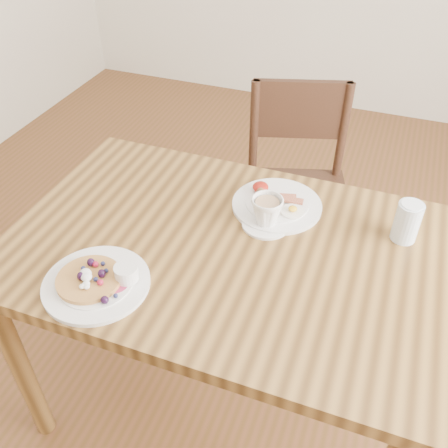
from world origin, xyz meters
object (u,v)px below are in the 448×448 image
Objects in this scene: chair_far at (296,185)px; dining_table at (224,269)px; teacup_saucer at (267,213)px; breakfast_plate at (276,203)px; water_glass at (407,222)px; pancake_plate at (98,281)px.

dining_table is at bearing 69.05° from chair_far.
chair_far is at bearing 93.45° from teacup_saucer.
breakfast_plate is at bearing 77.34° from chair_far.
water_glass reaches higher than dining_table.
chair_far is 7.52× the size of water_glass.
pancake_plate is 1.00× the size of breakfast_plate.
dining_table is at bearing 46.79° from pancake_plate.
dining_table is at bearing -112.36° from breakfast_plate.
water_glass is at bearing -2.34° from breakfast_plate.
breakfast_plate is at bearing 54.95° from pancake_plate.
water_glass is at bearing 11.71° from teacup_saucer.
dining_table is at bearing -156.92° from water_glass.
water_glass reaches higher than teacup_saucer.
dining_table is 0.37m from pancake_plate.
pancake_plate is (-0.29, -0.97, 0.27)m from chair_far.
teacup_saucer is at bearing 54.29° from dining_table.
teacup_saucer reaches higher than dining_table.
chair_far is at bearing 94.31° from breakfast_plate.
breakfast_plate is at bearing 88.85° from teacup_saucer.
breakfast_plate is 1.93× the size of teacup_saucer.
pancake_plate is 2.31× the size of water_glass.
breakfast_plate is 0.38m from water_glass.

